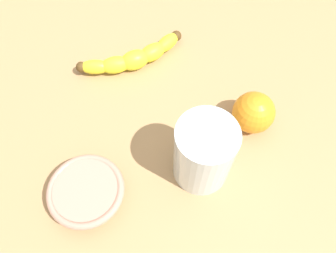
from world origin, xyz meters
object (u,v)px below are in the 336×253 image
smoothie_glass (203,155)px  ceramic_bowl (87,192)px  orange_fruit (254,113)px  banana (133,57)px

smoothie_glass → ceramic_bowl: bearing=-56.0°
ceramic_bowl → orange_fruit: size_ratio=1.64×
orange_fruit → banana: bearing=-103.3°
ceramic_bowl → orange_fruit: bearing=135.9°
banana → orange_fruit: 26.17cm
smoothie_glass → ceramic_bowl: 19.36cm
smoothie_glass → ceramic_bowl: smoothie_glass is taller
orange_fruit → smoothie_glass: bearing=-26.7°
banana → orange_fruit: orange_fruit is taller
orange_fruit → ceramic_bowl: bearing=-44.1°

